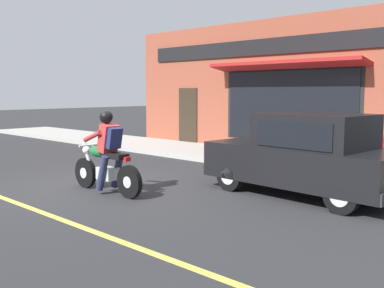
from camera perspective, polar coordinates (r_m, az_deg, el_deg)
The scene contains 6 objects.
ground_plane at distance 9.60m, azimuth -11.86°, elevation -5.34°, with size 80.00×80.00×0.00m, color #2B2B2D.
sidewalk_curb at distance 15.16m, azimuth -2.16°, elevation -0.55°, with size 2.60×22.00×0.14m, color #ADAAA3.
storefront_building at distance 14.72m, azimuth 8.44°, elevation 7.12°, with size 1.25×10.44×4.20m.
motorcycle_with_rider at distance 8.89m, azimuth -10.79°, elevation -1.84°, with size 0.56×2.02×1.62m.
car_hatchback at distance 8.77m, azimuth 14.28°, elevation -1.47°, with size 1.84×3.86×1.57m.
fire_hydrant at distance 11.05m, azimuth 22.93°, elevation -1.16°, with size 0.36×0.24×0.88m.
Camera 1 is at (-5.32, -7.75, 1.98)m, focal length 42.00 mm.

